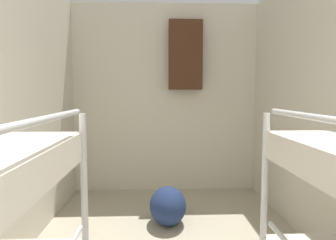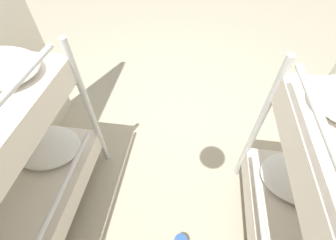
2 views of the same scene
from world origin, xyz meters
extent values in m
cube|color=beige|center=(0.00, 4.59, 1.27)|extent=(2.60, 0.06, 2.54)
cylinder|color=silver|center=(-0.60, 2.41, 0.61)|extent=(0.04, 0.04, 1.21)
cylinder|color=silver|center=(-0.60, 1.49, 1.23)|extent=(0.03, 1.60, 0.03)
cylinder|color=silver|center=(0.60, 2.41, 0.61)|extent=(0.04, 0.04, 1.21)
ellipsoid|color=navy|center=(-0.01, 3.46, 0.19)|extent=(0.38, 0.52, 0.38)
cube|color=#472819|center=(0.26, 4.44, 1.84)|extent=(0.44, 0.12, 0.90)
camera|label=1|loc=(-0.13, 0.47, 1.35)|focal=32.00mm
camera|label=2|loc=(-0.13, 1.62, 1.84)|focal=24.00mm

